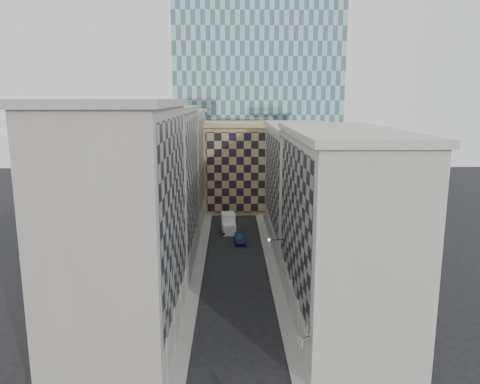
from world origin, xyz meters
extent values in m
cube|color=gray|center=(-5.25, 30.00, 0.07)|extent=(1.50, 100.00, 0.15)
cube|color=gray|center=(5.25, 30.00, 0.07)|extent=(1.50, 100.00, 0.15)
cube|color=#9F988F|center=(-11.00, 11.00, 11.50)|extent=(10.00, 22.00, 23.00)
cube|color=gray|center=(-6.12, 11.00, 13.00)|extent=(0.25, 19.36, 18.00)
cube|color=#9F988F|center=(-6.20, 11.00, 1.60)|extent=(0.45, 21.12, 3.20)
cube|color=#9F988F|center=(-11.00, 11.00, 23.35)|extent=(10.80, 22.80, 0.70)
cylinder|color=#9F988F|center=(-6.35, 2.75, 2.20)|extent=(0.90, 0.90, 4.40)
cylinder|color=#9F988F|center=(-6.35, 8.25, 2.20)|extent=(0.90, 0.90, 4.40)
cylinder|color=#9F988F|center=(-6.35, 13.75, 2.20)|extent=(0.90, 0.90, 4.40)
cylinder|color=#9F988F|center=(-6.35, 19.25, 2.20)|extent=(0.90, 0.90, 4.40)
cube|color=gray|center=(-11.00, 33.00, 11.00)|extent=(10.00, 22.00, 22.00)
cube|color=gray|center=(-6.12, 33.00, 12.50)|extent=(0.25, 19.36, 17.00)
cube|color=gray|center=(-6.20, 33.00, 1.60)|extent=(0.45, 21.12, 3.20)
cube|color=gray|center=(-11.00, 33.00, 22.35)|extent=(10.80, 22.80, 0.70)
cylinder|color=gray|center=(-6.35, 24.75, 2.20)|extent=(0.90, 0.90, 4.40)
cylinder|color=gray|center=(-6.35, 30.25, 2.20)|extent=(0.90, 0.90, 4.40)
cylinder|color=gray|center=(-6.35, 35.75, 2.20)|extent=(0.90, 0.90, 4.40)
cylinder|color=gray|center=(-6.35, 41.25, 2.20)|extent=(0.90, 0.90, 4.40)
cube|color=#9F988F|center=(-11.00, 55.00, 10.50)|extent=(10.00, 22.00, 21.00)
cube|color=gray|center=(-6.12, 55.00, 12.00)|extent=(0.25, 19.36, 16.00)
cube|color=#9F988F|center=(-6.20, 55.00, 1.60)|extent=(0.45, 21.12, 3.20)
cube|color=#9F988F|center=(-11.00, 55.00, 21.35)|extent=(10.80, 22.80, 0.70)
cylinder|color=#9F988F|center=(-6.35, 46.75, 2.20)|extent=(0.90, 0.90, 4.40)
cylinder|color=#9F988F|center=(-6.35, 52.25, 2.20)|extent=(0.90, 0.90, 4.40)
cylinder|color=#9F988F|center=(-6.35, 57.75, 2.20)|extent=(0.90, 0.90, 4.40)
cylinder|color=#9F988F|center=(-6.35, 63.25, 2.20)|extent=(0.90, 0.90, 4.40)
cube|color=#B7B4A8|center=(11.00, 15.00, 10.00)|extent=(10.00, 26.00, 20.00)
cube|color=gray|center=(6.12, 15.00, 11.50)|extent=(0.25, 22.88, 15.00)
cube|color=#B7B4A8|center=(6.20, 15.00, 1.60)|extent=(0.45, 24.96, 3.20)
cube|color=#B7B4A8|center=(11.00, 15.00, 20.35)|extent=(10.80, 26.80, 0.70)
cylinder|color=#B7B4A8|center=(6.35, 4.60, 2.20)|extent=(0.90, 0.90, 4.40)
cylinder|color=#B7B4A8|center=(6.35, 9.80, 2.20)|extent=(0.90, 0.90, 4.40)
cylinder|color=#B7B4A8|center=(6.35, 15.00, 2.20)|extent=(0.90, 0.90, 4.40)
cylinder|color=#B7B4A8|center=(6.35, 20.20, 2.20)|extent=(0.90, 0.90, 4.40)
cylinder|color=#B7B4A8|center=(6.35, 25.40, 2.20)|extent=(0.90, 0.90, 4.40)
cube|color=#B7B4A8|center=(11.00, 42.00, 9.50)|extent=(10.00, 28.00, 19.00)
cube|color=gray|center=(6.12, 42.00, 11.00)|extent=(0.25, 24.64, 14.00)
cube|color=#B7B4A8|center=(6.20, 42.00, 1.60)|extent=(0.45, 26.88, 3.20)
cube|color=#B7B4A8|center=(11.00, 42.00, 19.35)|extent=(10.80, 28.80, 0.70)
cube|color=tan|center=(2.00, 68.00, 9.00)|extent=(16.00, 14.00, 18.00)
cube|color=tan|center=(2.00, 60.90, 9.00)|extent=(15.20, 0.25, 16.50)
cube|color=tan|center=(2.00, 68.00, 18.40)|extent=(16.80, 14.80, 0.80)
cube|color=#2C2822|center=(0.00, 82.00, 14.00)|extent=(6.00, 6.00, 28.00)
cube|color=#2C2822|center=(0.00, 82.00, 28.70)|extent=(7.00, 7.00, 1.40)
cone|color=#2C2822|center=(0.00, 82.00, 39.40)|extent=(7.20, 7.20, 20.00)
cylinder|color=gray|center=(-5.90, 4.00, 8.00)|extent=(0.10, 2.33, 2.33)
cylinder|color=gray|center=(-5.90, 8.00, 8.00)|extent=(0.10, 2.33, 2.33)
cylinder|color=black|center=(5.10, 24.00, 6.20)|extent=(1.80, 0.08, 0.08)
sphere|color=#FFE5B2|center=(4.20, 24.00, 6.20)|extent=(0.36, 0.36, 0.36)
cube|color=white|center=(-0.91, 47.39, 0.93)|extent=(2.46, 2.65, 1.86)
cube|color=white|center=(-1.12, 50.07, 1.60)|extent=(2.66, 3.89, 3.20)
cylinder|color=black|center=(-1.88, 46.49, 0.47)|extent=(0.38, 0.95, 0.93)
cylinder|color=black|center=(0.18, 46.65, 0.47)|extent=(0.38, 0.95, 0.93)
cylinder|color=black|center=(-2.25, 51.22, 0.47)|extent=(0.38, 0.95, 0.93)
cylinder|color=black|center=(-0.19, 51.38, 0.47)|extent=(0.38, 0.95, 0.93)
imported|color=#0F1C37|center=(0.84, 42.54, 0.78)|extent=(1.84, 4.79, 1.56)
cylinder|color=black|center=(5.60, 3.00, 4.22)|extent=(0.80, 0.39, 0.06)
cube|color=#BFAE8C|center=(5.13, 3.00, 3.80)|extent=(0.35, 0.70, 0.74)
camera|label=1|loc=(-0.60, -32.67, 23.72)|focal=35.00mm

